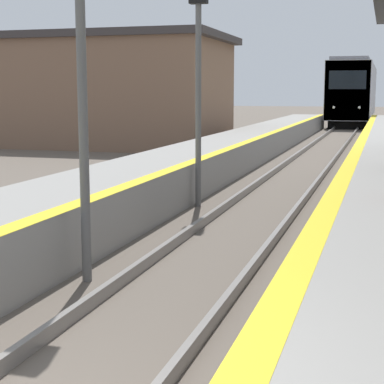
% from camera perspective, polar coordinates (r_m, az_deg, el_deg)
% --- Properties ---
extents(train, '(2.79, 19.33, 4.52)m').
position_cam_1_polar(train, '(50.40, 14.24, 8.59)').
color(train, black).
rests_on(train, ground).
extents(signal_mid, '(0.36, 0.31, 5.02)m').
position_cam_1_polar(signal_mid, '(13.27, 0.56, 13.66)').
color(signal_mid, '#595959').
rests_on(signal_mid, ground).
extents(station_building, '(14.34, 6.85, 4.79)m').
position_cam_1_polar(station_building, '(29.78, -10.80, 8.84)').
color(station_building, brown).
rests_on(station_building, ground).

